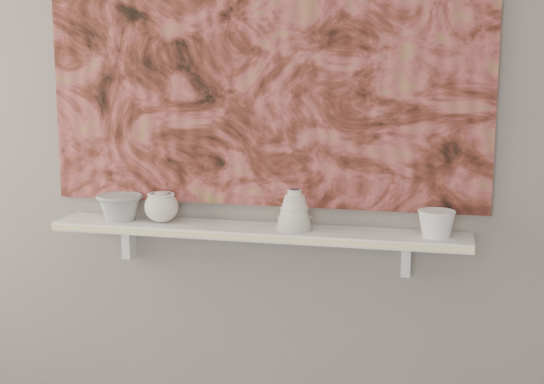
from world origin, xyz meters
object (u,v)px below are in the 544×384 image
(cup_cream, at_px, (161,207))
(bowl_white, at_px, (436,223))
(bowl_grey, at_px, (120,207))
(painting, at_px, (262,41))
(bell_vessel, at_px, (294,209))
(shelf, at_px, (257,232))

(cup_cream, height_order, bowl_white, cup_cream)
(bowl_white, bearing_deg, bowl_grey, 180.00)
(painting, relative_size, bell_vessel, 11.29)
(painting, bearing_deg, bell_vessel, -32.22)
(bell_vessel, xyz_separation_m, bowl_white, (0.46, 0.00, -0.02))
(painting, relative_size, bowl_white, 12.64)
(shelf, relative_size, cup_cream, 12.09)
(shelf, height_order, bowl_grey, bowl_grey)
(cup_cream, bearing_deg, painting, 13.48)
(shelf, xyz_separation_m, painting, (0.00, 0.08, 0.62))
(shelf, distance_m, bowl_white, 0.59)
(shelf, distance_m, bell_vessel, 0.15)
(bowl_white, bearing_deg, bell_vessel, 180.00)
(bell_vessel, bearing_deg, shelf, 180.00)
(bowl_grey, xyz_separation_m, cup_cream, (0.15, 0.00, 0.01))
(painting, bearing_deg, bowl_grey, -170.66)
(painting, height_order, bowl_grey, painting)
(bell_vessel, bearing_deg, cup_cream, 180.00)
(shelf, relative_size, painting, 0.93)
(painting, distance_m, cup_cream, 0.66)
(shelf, distance_m, bowl_grey, 0.49)
(cup_cream, relative_size, bell_vessel, 0.87)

